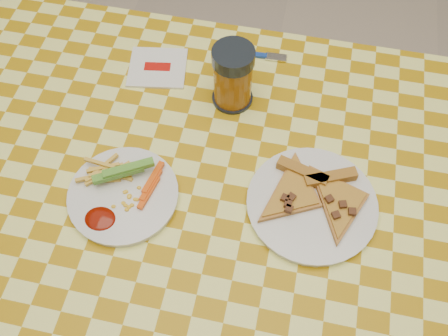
{
  "coord_description": "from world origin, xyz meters",
  "views": [
    {
      "loc": [
        0.09,
        -0.4,
        1.55
      ],
      "look_at": [
        -0.0,
        0.06,
        0.78
      ],
      "focal_mm": 40.0,
      "sensor_mm": 36.0,
      "label": 1
    }
  ],
  "objects_px": {
    "plate_left": "(124,196)",
    "plate_right": "(312,205)",
    "drink_glass": "(233,77)",
    "table": "(220,218)"
  },
  "relations": [
    {
      "from": "table",
      "to": "plate_left",
      "type": "bearing_deg",
      "value": -169.85
    },
    {
      "from": "plate_left",
      "to": "plate_right",
      "type": "bearing_deg",
      "value": 8.82
    },
    {
      "from": "plate_left",
      "to": "drink_glass",
      "type": "height_order",
      "value": "drink_glass"
    },
    {
      "from": "plate_right",
      "to": "plate_left",
      "type": "bearing_deg",
      "value": -171.18
    },
    {
      "from": "drink_glass",
      "to": "plate_left",
      "type": "bearing_deg",
      "value": -119.07
    },
    {
      "from": "table",
      "to": "drink_glass",
      "type": "relative_size",
      "value": 9.57
    },
    {
      "from": "plate_right",
      "to": "drink_glass",
      "type": "distance_m",
      "value": 0.29
    },
    {
      "from": "drink_glass",
      "to": "plate_right",
      "type": "bearing_deg",
      "value": -48.68
    },
    {
      "from": "drink_glass",
      "to": "table",
      "type": "bearing_deg",
      "value": -84.25
    },
    {
      "from": "table",
      "to": "plate_right",
      "type": "distance_m",
      "value": 0.18
    }
  ]
}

